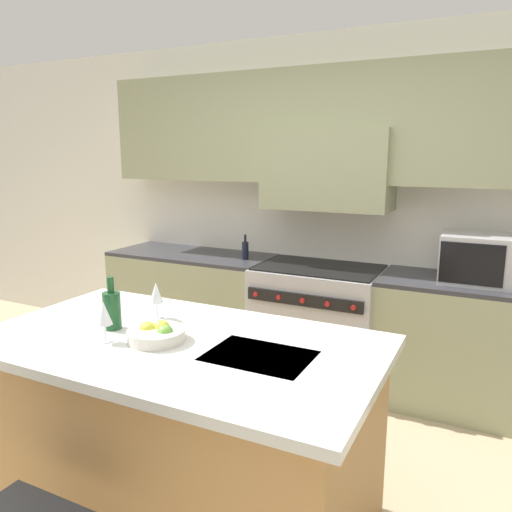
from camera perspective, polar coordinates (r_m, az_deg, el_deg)
The scene contains 10 objects.
back_cabinetry at distance 4.03m, azimuth 8.79°, elevation 9.13°, with size 10.00×0.46×2.70m.
back_counter at distance 4.01m, azimuth 7.20°, elevation -7.58°, with size 3.80×0.62×0.92m.
range_stove at distance 4.00m, azimuth 7.10°, elevation -7.65°, with size 0.95×0.70×0.92m.
microwave at distance 3.66m, azimuth 24.25°, elevation -0.32°, with size 0.49×0.40×0.33m.
kitchen_island at distance 2.53m, azimuth -8.68°, elevation -19.33°, with size 1.86×1.04×0.94m.
wine_bottle at distance 2.50m, azimuth -16.14°, elevation -5.86°, with size 0.08×0.08×0.26m.
wine_glass_near at distance 2.33m, azimuth -16.97°, elevation -6.42°, with size 0.07×0.07×0.19m.
wine_glass_far at distance 2.60m, azimuth -11.34°, elevation -4.25°, with size 0.07×0.07×0.19m.
fruit_bowl at distance 2.32m, azimuth -11.26°, elevation -8.73°, with size 0.26×0.26×0.09m.
oil_bottle_on_counter at distance 4.11m, azimuth -1.24°, elevation 0.70°, with size 0.06×0.06×0.21m.
Camera 1 is at (1.22, -1.67, 1.78)m, focal length 35.00 mm.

